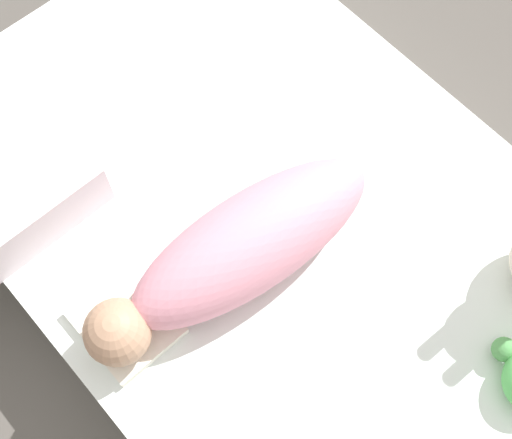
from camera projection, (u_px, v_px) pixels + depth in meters
The scene contains 4 objects.
ground_plane at pixel (259, 239), 1.64m from camera, with size 12.00×12.00×0.00m, color #514C47.
bed_mattress at pixel (259, 222), 1.55m from camera, with size 1.43×0.98×0.20m.
burp_cloth at pixel (125, 322), 1.34m from camera, with size 0.19×0.16×0.02m.
swaddled_baby at pixel (239, 250), 1.32m from camera, with size 0.24×0.62×0.18m.
Camera 1 is at (-0.46, 0.42, 1.52)m, focal length 50.00 mm.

